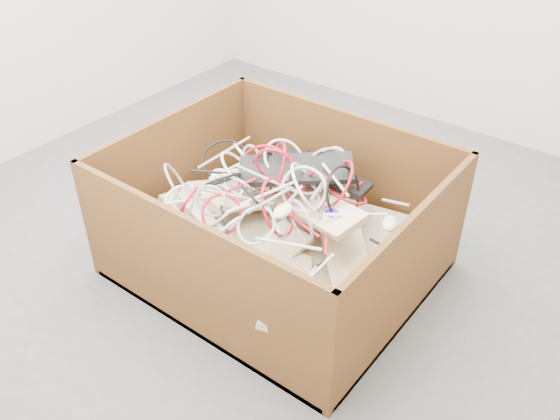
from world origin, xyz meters
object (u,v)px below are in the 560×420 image
Objects in this scene: power_strip_left at (242,176)px; power_strip_right at (204,221)px; cardboard_box at (274,241)px; vga_plug at (332,213)px.

power_strip_left is 0.97× the size of power_strip_right.
cardboard_box is 0.35m from power_strip_right.
cardboard_box is 0.34m from vga_plug.
power_strip_right is at bearing -98.39° from power_strip_left.
cardboard_box is at bearing -147.34° from vga_plug.
power_strip_left reaches higher than power_strip_right.
power_strip_left is 0.47m from vga_plug.
cardboard_box is 0.31m from power_strip_left.
cardboard_box is at bearing -33.31° from power_strip_left.
power_strip_right is (-0.15, -0.25, 0.18)m from cardboard_box.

